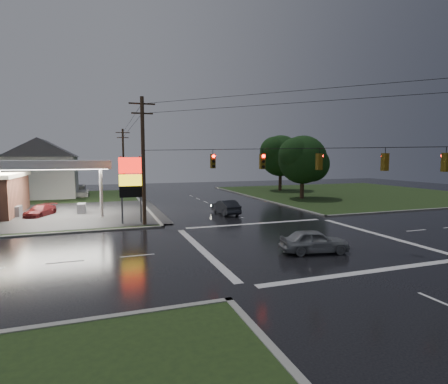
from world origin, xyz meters
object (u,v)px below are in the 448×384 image
object	(u,v)px
house_far	(48,166)
utility_pole_n	(123,160)
car_north	(226,207)
tree_ne_far	(281,156)
house_near	(43,168)
tree_ne_near	(303,160)
car_pump	(40,211)
pylon_sign	(131,179)
car_crossing	(314,241)
utility_pole_nw	(143,159)

from	to	relation	value
house_far	utility_pole_n	bearing A→B (deg)	-38.77
house_far	car_north	world-z (taller)	house_far
utility_pole_n	tree_ne_far	bearing A→B (deg)	-8.55
house_near	tree_ne_far	size ratio (longest dim) A/B	1.13
tree_ne_near	car_pump	world-z (taller)	tree_ne_near
pylon_sign	car_pump	xyz separation A→B (m)	(-8.34, 7.16, -3.43)
house_far	car_crossing	size ratio (longest dim) A/B	2.61
utility_pole_nw	utility_pole_n	distance (m)	28.50
house_near	tree_ne_near	distance (m)	37.80
utility_pole_nw	car_crossing	xyz separation A→B (m)	(8.91, -12.40, -5.00)
utility_pole_nw	car_crossing	size ratio (longest dim) A/B	2.60
tree_ne_near	tree_ne_far	world-z (taller)	tree_ne_far
tree_ne_far	car_north	bearing A→B (deg)	-130.43
utility_pole_n	utility_pole_nw	bearing A→B (deg)	-90.00
pylon_sign	house_far	xyz separation A→B (m)	(-11.45, 37.50, 0.39)
utility_pole_n	house_far	distance (m)	16.00
utility_pole_n	house_near	distance (m)	11.67
house_far	car_pump	xyz separation A→B (m)	(3.11, -30.34, -3.82)
house_far	pylon_sign	bearing A→B (deg)	-73.02
pylon_sign	house_near	bearing A→B (deg)	112.28
house_far	car_pump	world-z (taller)	house_far
tree_ne_near	tree_ne_far	distance (m)	12.39
utility_pole_n	car_pump	xyz separation A→B (m)	(-9.34, -20.34, -4.88)
house_far	tree_ne_far	bearing A→B (deg)	-19.71
utility_pole_nw	pylon_sign	bearing A→B (deg)	135.00
car_crossing	house_near	bearing A→B (deg)	38.91
pylon_sign	car_pump	bearing A→B (deg)	139.35
house_near	tree_ne_far	world-z (taller)	tree_ne_far
car_north	car_pump	world-z (taller)	car_north
car_crossing	car_pump	xyz separation A→B (m)	(-18.25, 20.56, -0.14)
tree_ne_far	car_crossing	xyz separation A→B (m)	(-17.74, -36.90, -5.46)
utility_pole_n	tree_ne_far	size ratio (longest dim) A/B	1.07
tree_ne_far	car_pump	distance (m)	39.91
tree_ne_near	car_pump	xyz separation A→B (m)	(-32.98, -4.34, -4.98)
tree_ne_far	utility_pole_nw	bearing A→B (deg)	-137.41
house_near	tree_ne_near	size ratio (longest dim) A/B	1.23
utility_pole_nw	tree_ne_near	world-z (taller)	utility_pole_nw
house_far	tree_ne_near	size ratio (longest dim) A/B	1.23
pylon_sign	house_near	size ratio (longest dim) A/B	0.54
tree_ne_far	house_far	bearing A→B (deg)	160.29
house_far	car_pump	bearing A→B (deg)	-84.14
pylon_sign	car_north	size ratio (longest dim) A/B	1.32
pylon_sign	car_pump	size ratio (longest dim) A/B	1.49
house_far	tree_ne_near	bearing A→B (deg)	-35.77
car_north	car_crossing	world-z (taller)	car_north
tree_ne_near	house_near	bearing A→B (deg)	158.24
tree_ne_near	car_crossing	size ratio (longest dim) A/B	2.12
house_far	house_near	bearing A→B (deg)	-85.24
pylon_sign	tree_ne_near	xyz separation A→B (m)	(24.64, 11.49, 1.55)
tree_ne_near	car_crossing	bearing A→B (deg)	-120.61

